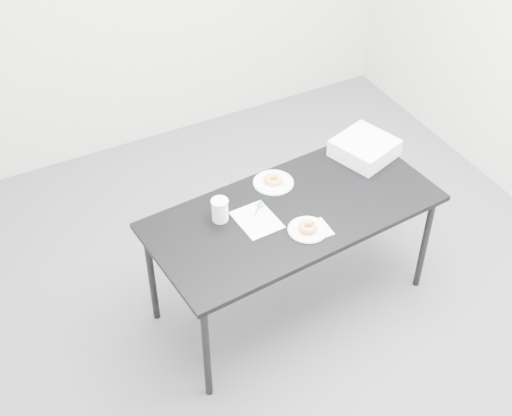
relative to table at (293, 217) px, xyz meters
name	(u,v)px	position (x,y,z in m)	size (l,w,h in m)	color
floor	(277,297)	(-0.06, 0.05, -0.69)	(4.00, 4.00, 0.00)	#48494D
table	(293,217)	(0.00, 0.00, 0.00)	(1.70, 0.91, 0.75)	black
scorecard	(257,220)	(-0.22, 0.02, 0.06)	(0.21, 0.26, 0.00)	white
logo_patch	(260,205)	(-0.15, 0.12, 0.06)	(0.04, 0.04, 0.00)	green
pen	(258,207)	(-0.17, 0.10, 0.06)	(0.01, 0.01, 0.12)	#0B7C68
napkin	(316,230)	(0.02, -0.20, 0.06)	(0.15, 0.15, 0.00)	white
plate_near	(308,230)	(-0.02, -0.18, 0.06)	(0.22, 0.22, 0.01)	white
donut_near	(308,227)	(-0.02, -0.18, 0.08)	(0.10, 0.10, 0.03)	#D89244
plate_far	(273,183)	(0.01, 0.26, 0.06)	(0.24, 0.24, 0.01)	white
donut_far	(273,180)	(0.01, 0.26, 0.08)	(0.11, 0.11, 0.04)	#D89244
coffee_cup	(220,210)	(-0.40, 0.12, 0.12)	(0.09, 0.09, 0.14)	white
cup_lid	(270,186)	(-0.02, 0.23, 0.06)	(0.10, 0.10, 0.01)	white
bakery_box	(364,148)	(0.63, 0.24, 0.11)	(0.32, 0.32, 0.11)	white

